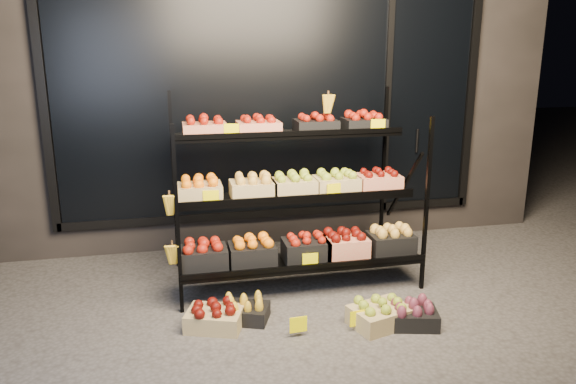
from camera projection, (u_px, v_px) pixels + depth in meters
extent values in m
plane|color=#514F4C|center=(313.00, 309.00, 4.50)|extent=(24.00, 24.00, 0.00)
cube|color=#2D2826|center=(257.00, 71.00, 6.50)|extent=(6.00, 2.00, 3.50)
cube|color=black|center=(274.00, 96.00, 5.59)|extent=(4.20, 0.04, 2.40)
cube|color=black|center=(275.00, 213.00, 5.88)|extent=(4.30, 0.06, 0.08)
cube|color=black|center=(43.00, 101.00, 5.12)|extent=(0.08, 0.06, 2.50)
cube|color=black|center=(471.00, 92.00, 6.02)|extent=(0.08, 0.06, 2.50)
cube|color=black|center=(387.00, 94.00, 5.82)|extent=(0.06, 0.06, 2.50)
cylinder|color=black|center=(417.00, 141.00, 5.99)|extent=(0.02, 0.02, 0.25)
cube|color=black|center=(177.00, 222.00, 4.26)|extent=(0.03, 0.03, 1.50)
cube|color=black|center=(427.00, 206.00, 4.69)|extent=(0.03, 0.03, 1.50)
cube|color=black|center=(174.00, 182.00, 5.16)|extent=(0.03, 0.03, 1.66)
cube|color=black|center=(383.00, 171.00, 5.58)|extent=(0.03, 0.03, 1.66)
cube|color=black|center=(302.00, 262.00, 4.76)|extent=(2.05, 0.42, 0.03)
cube|color=black|center=(308.00, 267.00, 4.56)|extent=(2.05, 0.02, 0.05)
cube|color=black|center=(295.00, 196.00, 4.91)|extent=(2.05, 0.40, 0.03)
cube|color=black|center=(300.00, 198.00, 4.73)|extent=(2.05, 0.02, 0.05)
cube|color=black|center=(287.00, 134.00, 5.07)|extent=(2.05, 0.40, 0.03)
cube|color=black|center=(292.00, 134.00, 4.88)|extent=(2.05, 0.02, 0.05)
cube|color=tan|center=(205.00, 129.00, 4.89)|extent=(0.38, 0.28, 0.11)
ellipsoid|color=#A3110B|center=(204.00, 120.00, 4.87)|extent=(0.32, 0.24, 0.07)
cube|color=tan|center=(259.00, 128.00, 4.99)|extent=(0.38, 0.28, 0.11)
ellipsoid|color=#A3110B|center=(258.00, 118.00, 4.97)|extent=(0.32, 0.24, 0.07)
cube|color=black|center=(316.00, 126.00, 5.10)|extent=(0.38, 0.28, 0.11)
ellipsoid|color=#A3110B|center=(316.00, 116.00, 5.08)|extent=(0.32, 0.24, 0.07)
cube|color=black|center=(364.00, 124.00, 5.20)|extent=(0.38, 0.28, 0.11)
ellipsoid|color=#A3110B|center=(364.00, 115.00, 5.18)|extent=(0.32, 0.24, 0.07)
cube|color=tan|center=(199.00, 192.00, 4.72)|extent=(0.38, 0.28, 0.14)
ellipsoid|color=orange|center=(198.00, 181.00, 4.69)|extent=(0.32, 0.24, 0.07)
cube|color=tan|center=(253.00, 189.00, 4.81)|extent=(0.38, 0.28, 0.14)
ellipsoid|color=gold|center=(252.00, 178.00, 4.79)|extent=(0.32, 0.24, 0.07)
cube|color=tan|center=(293.00, 187.00, 4.89)|extent=(0.38, 0.28, 0.14)
ellipsoid|color=#9EB62D|center=(293.00, 176.00, 4.86)|extent=(0.32, 0.24, 0.07)
cube|color=tan|center=(336.00, 185.00, 4.97)|extent=(0.38, 0.28, 0.14)
ellipsoid|color=#9EB62D|center=(337.00, 174.00, 4.95)|extent=(0.32, 0.24, 0.07)
cube|color=tan|center=(378.00, 182.00, 5.05)|extent=(0.38, 0.28, 0.14)
ellipsoid|color=#5B0B06|center=(379.00, 172.00, 5.03)|extent=(0.32, 0.24, 0.07)
cube|color=black|center=(204.00, 259.00, 4.56)|extent=(0.38, 0.28, 0.18)
ellipsoid|color=#A3110B|center=(203.00, 245.00, 4.53)|extent=(0.32, 0.24, 0.07)
cube|color=black|center=(252.00, 255.00, 4.64)|extent=(0.38, 0.28, 0.18)
ellipsoid|color=orange|center=(252.00, 241.00, 4.61)|extent=(0.32, 0.24, 0.07)
cube|color=black|center=(306.00, 250.00, 4.74)|extent=(0.38, 0.28, 0.18)
ellipsoid|color=#A3110B|center=(306.00, 237.00, 4.71)|extent=(0.32, 0.24, 0.07)
cube|color=tan|center=(344.00, 247.00, 4.81)|extent=(0.38, 0.28, 0.18)
ellipsoid|color=#5B0B06|center=(345.00, 234.00, 4.78)|extent=(0.32, 0.24, 0.07)
cube|color=black|center=(391.00, 244.00, 4.90)|extent=(0.38, 0.28, 0.18)
ellipsoid|color=gold|center=(391.00, 231.00, 4.87)|extent=(0.32, 0.24, 0.07)
ellipsoid|color=gold|center=(169.00, 194.00, 4.21)|extent=(0.14, 0.08, 0.22)
ellipsoid|color=gold|center=(172.00, 244.00, 4.32)|extent=(0.14, 0.08, 0.22)
ellipsoid|color=gold|center=(328.00, 94.00, 4.95)|extent=(0.14, 0.08, 0.22)
cube|color=#F5E700|center=(211.00, 198.00, 4.60)|extent=(0.13, 0.01, 0.12)
cube|color=#F5E700|center=(334.00, 190.00, 4.82)|extent=(0.13, 0.01, 0.12)
cube|color=#F5E700|center=(378.00, 126.00, 5.07)|extent=(0.13, 0.01, 0.12)
cube|color=#F5E700|center=(232.00, 131.00, 4.80)|extent=(0.13, 0.01, 0.12)
cube|color=#F5E700|center=(310.00, 260.00, 4.61)|extent=(0.13, 0.01, 0.12)
cube|color=#F5E700|center=(298.00, 330.00, 4.06)|extent=(0.13, 0.01, 0.12)
cube|color=#F5E700|center=(358.00, 323.00, 4.16)|extent=(0.13, 0.01, 0.12)
cube|color=tan|center=(215.00, 319.00, 4.20)|extent=(0.48, 0.42, 0.14)
ellipsoid|color=#5B0B06|center=(214.00, 307.00, 4.17)|extent=(0.41, 0.35, 0.07)
cube|color=black|center=(245.00, 313.00, 4.31)|extent=(0.42, 0.36, 0.12)
ellipsoid|color=gold|center=(245.00, 302.00, 4.29)|extent=(0.35, 0.31, 0.07)
cube|color=tan|center=(380.00, 316.00, 4.23)|extent=(0.50, 0.43, 0.15)
ellipsoid|color=#9EB62D|center=(381.00, 304.00, 4.21)|extent=(0.42, 0.36, 0.07)
cube|color=black|center=(412.00, 318.00, 4.23)|extent=(0.43, 0.36, 0.13)
ellipsoid|color=brown|center=(413.00, 306.00, 4.21)|extent=(0.36, 0.30, 0.07)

